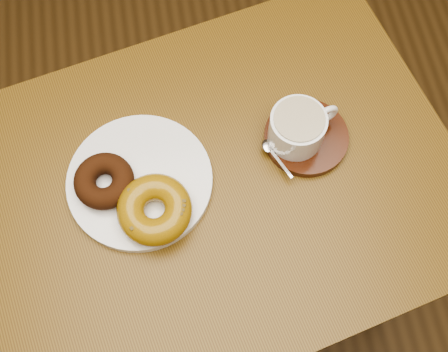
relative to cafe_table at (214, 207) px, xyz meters
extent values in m
plane|color=#503719|center=(0.13, 0.01, -0.69)|extent=(6.00, 6.00, 0.00)
cube|color=brown|center=(0.00, 0.00, 0.11)|extent=(0.99, 0.83, 0.03)
cylinder|color=#492914|center=(0.45, -0.19, -0.29)|extent=(0.05, 0.05, 0.78)
cylinder|color=#492914|center=(-0.45, 0.19, -0.29)|extent=(0.05, 0.05, 0.78)
cylinder|color=#492914|center=(0.32, 0.36, -0.29)|extent=(0.05, 0.05, 0.78)
cylinder|color=white|center=(-0.13, 0.02, 0.14)|extent=(0.35, 0.35, 0.02)
torus|color=#361A0A|center=(-0.18, 0.02, 0.16)|extent=(0.14, 0.14, 0.04)
torus|color=#9C7211|center=(-0.10, -0.05, 0.17)|extent=(0.17, 0.17, 0.05)
cube|color=brown|center=(-0.06, -0.05, 0.19)|extent=(0.01, 0.01, 0.00)
cube|color=brown|center=(-0.07, -0.03, 0.19)|extent=(0.01, 0.01, 0.00)
cube|color=brown|center=(-0.08, -0.01, 0.19)|extent=(0.01, 0.01, 0.00)
cube|color=brown|center=(-0.10, -0.01, 0.19)|extent=(0.01, 0.01, 0.00)
cube|color=brown|center=(-0.12, -0.01, 0.19)|extent=(0.01, 0.01, 0.00)
cube|color=brown|center=(-0.14, -0.03, 0.19)|extent=(0.01, 0.01, 0.00)
cube|color=brown|center=(-0.14, -0.05, 0.19)|extent=(0.01, 0.01, 0.00)
cube|color=brown|center=(-0.14, -0.07, 0.19)|extent=(0.01, 0.01, 0.00)
cube|color=brown|center=(-0.12, -0.08, 0.19)|extent=(0.01, 0.01, 0.00)
cube|color=brown|center=(-0.10, -0.09, 0.19)|extent=(0.01, 0.01, 0.00)
cube|color=brown|center=(-0.08, -0.08, 0.19)|extent=(0.01, 0.01, 0.00)
cube|color=brown|center=(-0.07, -0.07, 0.19)|extent=(0.01, 0.01, 0.00)
cylinder|color=#3A1607|center=(0.18, 0.06, 0.14)|extent=(0.17, 0.17, 0.02)
cylinder|color=white|center=(0.16, 0.06, 0.18)|extent=(0.10, 0.10, 0.07)
cylinder|color=brown|center=(0.16, 0.06, 0.21)|extent=(0.09, 0.09, 0.00)
torus|color=white|center=(0.21, 0.07, 0.18)|extent=(0.05, 0.02, 0.05)
ellipsoid|color=silver|center=(0.11, 0.05, 0.15)|extent=(0.02, 0.03, 0.01)
cube|color=silver|center=(0.12, 0.01, 0.15)|extent=(0.03, 0.07, 0.00)
camera|label=1|loc=(-0.04, -0.37, 1.05)|focal=45.00mm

